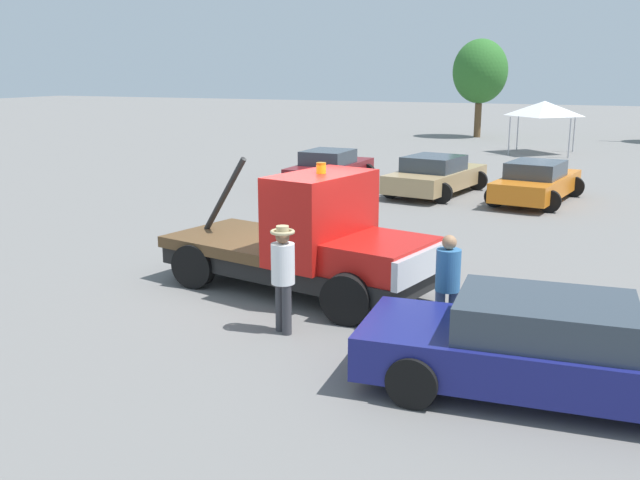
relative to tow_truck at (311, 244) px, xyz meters
name	(u,v)px	position (x,y,z in m)	size (l,w,h in m)	color
ground_plane	(297,290)	(-0.34, 0.07, -0.98)	(160.00, 160.00, 0.00)	slate
tow_truck	(311,244)	(0.00, 0.00, 0.00)	(5.78, 3.20, 2.54)	black
foreground_car	(560,351)	(4.80, -2.83, -0.33)	(5.43, 2.25, 1.34)	navy
person_near_truck	(448,281)	(2.98, -1.44, 0.02)	(0.38, 0.38, 1.73)	#475B84
person_at_hood	(283,270)	(0.45, -2.10, 0.07)	(0.40, 0.40, 1.79)	#38383D
parked_car_maroon	(330,169)	(-4.60, 12.10, -0.33)	(2.40, 4.53, 1.34)	maroon
parked_car_tan	(436,175)	(-0.59, 11.89, -0.33)	(3.00, 4.92, 1.34)	tan
parked_car_orange	(536,182)	(2.78, 11.72, -0.33)	(2.80, 4.89, 1.34)	orange
canopy_tent_white	(544,109)	(1.36, 25.96, 1.29)	(2.92, 2.92, 2.65)	#9E9EA3
tree_left	(480,72)	(-3.44, 33.70, 3.07)	(3.38, 3.38, 6.04)	brown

